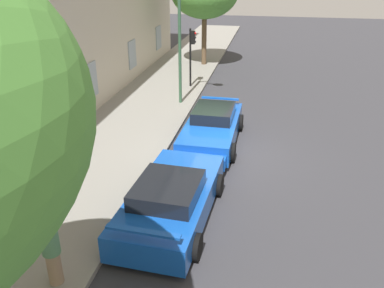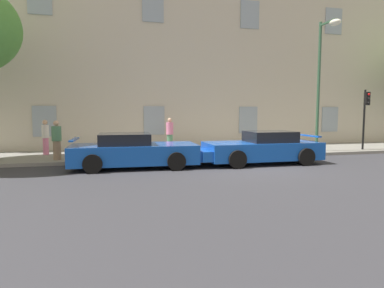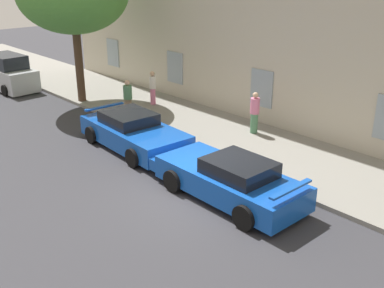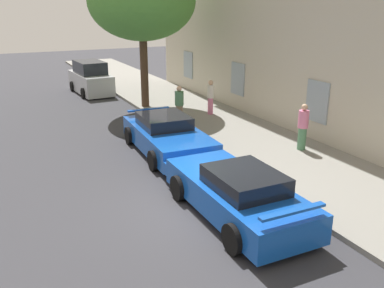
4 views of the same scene
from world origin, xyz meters
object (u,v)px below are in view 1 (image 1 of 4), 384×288
at_px(traffic_light, 192,47).
at_px(sportscar_red_lead, 174,196).
at_px(pedestrian_admiring, 52,251).
at_px(pedestrian_bystander, 64,140).
at_px(street_lamp, 188,10).
at_px(sportscar_yellow_flank, 211,130).

bearing_deg(traffic_light, sportscar_red_lead, -171.14).
bearing_deg(pedestrian_admiring, pedestrian_bystander, 25.14).
xyz_separation_m(sportscar_red_lead, street_lamp, (8.82, 1.41, 3.77)).
height_order(street_lamp, pedestrian_admiring, street_lamp).
distance_m(pedestrian_admiring, pedestrian_bystander, 5.57).
distance_m(sportscar_red_lead, traffic_light, 11.84).
height_order(street_lamp, pedestrian_bystander, street_lamp).
height_order(sportscar_red_lead, pedestrian_bystander, pedestrian_bystander).
bearing_deg(street_lamp, traffic_light, 8.16).
distance_m(street_lamp, pedestrian_admiring, 12.37).
relative_size(traffic_light, pedestrian_bystander, 1.87).
bearing_deg(pedestrian_bystander, street_lamp, -21.86).
bearing_deg(pedestrian_bystander, sportscar_red_lead, -115.34).
distance_m(sportscar_red_lead, sportscar_yellow_flank, 4.69).
bearing_deg(traffic_light, sportscar_yellow_flank, -163.06).
bearing_deg(street_lamp, pedestrian_bystander, 158.14).
distance_m(traffic_light, pedestrian_bystander, 9.98).
relative_size(sportscar_red_lead, street_lamp, 0.82).
bearing_deg(sportscar_red_lead, pedestrian_bystander, 64.66).
bearing_deg(street_lamp, sportscar_red_lead, -170.92).
distance_m(street_lamp, pedestrian_bystander, 8.12).
relative_size(sportscar_yellow_flank, street_lamp, 0.81).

